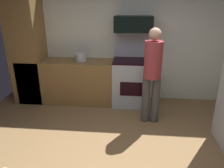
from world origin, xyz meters
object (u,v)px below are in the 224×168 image
object	(u,v)px
microwave	(133,24)
stock_pot	(81,57)
person_cook	(152,72)
oven_range	(131,80)

from	to	relation	value
microwave	stock_pot	size ratio (longest dim) A/B	3.10
person_cook	oven_range	bearing A→B (deg)	115.10
oven_range	microwave	xyz separation A→B (m)	(0.00, 0.09, 1.13)
oven_range	stock_pot	xyz separation A→B (m)	(-1.05, 0.01, 0.47)
oven_range	person_cook	distance (m)	0.91
oven_range	microwave	size ratio (longest dim) A/B	2.01
oven_range	microwave	bearing A→B (deg)	90.00
oven_range	stock_pot	distance (m)	1.15
stock_pot	person_cook	bearing A→B (deg)	-28.02
person_cook	stock_pot	xyz separation A→B (m)	(-1.39, 0.74, 0.05)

